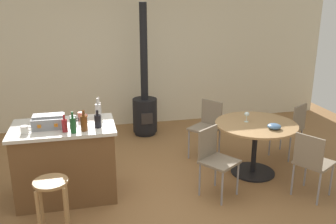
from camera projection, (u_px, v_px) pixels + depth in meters
ground_plane at (162, 197)px, 4.65m from camera, size 8.80×8.80×0.00m
back_wall at (128, 55)px, 6.99m from camera, size 8.00×0.10×2.70m
kitchen_island at (66, 161)px, 4.56m from camera, size 1.22×0.78×0.93m
wooden_stool at (52, 195)px, 3.76m from camera, size 0.35×0.35×0.65m
dining_table at (255, 135)px, 5.13m from camera, size 1.12×1.12×0.75m
folding_chair_near at (207, 125)px, 5.69m from camera, size 0.56×0.56×0.88m
folding_chair_far at (215, 157)px, 4.60m from camera, size 0.56×0.56×0.86m
folding_chair_left at (312, 160)px, 4.51m from camera, size 0.55×0.55×0.85m
folding_chair_right at (291, 126)px, 5.68m from camera, size 0.55×0.55×0.87m
wood_stove at (145, 105)px, 6.64m from camera, size 0.44×0.45×2.33m
toolbox at (48, 121)px, 4.35m from camera, size 0.37×0.29×0.16m
bottle_0 at (65, 125)px, 4.21m from camera, size 0.06×0.06×0.20m
bottle_1 at (99, 109)px, 4.72m from camera, size 0.06×0.06×0.26m
bottle_2 at (73, 125)px, 4.17m from camera, size 0.07×0.07×0.25m
bottle_3 at (84, 123)px, 4.23m from camera, size 0.08×0.08×0.25m
bottle_4 at (98, 111)px, 4.63m from camera, size 0.07×0.07×0.27m
bottle_5 at (98, 121)px, 4.34m from camera, size 0.08×0.08×0.21m
cup_0 at (81, 116)px, 4.60m from camera, size 0.12×0.09×0.11m
cup_1 at (73, 120)px, 4.46m from camera, size 0.12×0.08×0.11m
cup_2 at (25, 130)px, 4.16m from camera, size 0.12×0.09×0.09m
wine_glass at (247, 114)px, 5.12m from camera, size 0.07×0.07×0.14m
serving_bowl at (274, 126)px, 4.86m from camera, size 0.18×0.18×0.07m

